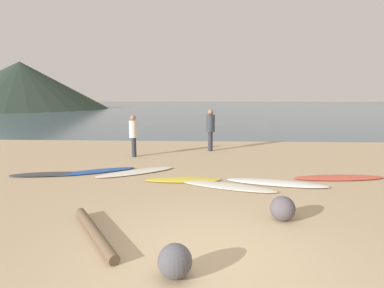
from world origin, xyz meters
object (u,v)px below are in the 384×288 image
(person_0, at_px, (211,127))
(driftwood_log, at_px, (95,232))
(surfboard_4, at_px, (226,186))
(surfboard_5, at_px, (276,183))
(beach_rock_near, at_px, (175,261))
(surfboard_3, at_px, (183,180))
(person_1, at_px, (134,132))
(surfboard_1, at_px, (95,171))
(beach_rock_far, at_px, (283,208))
(surfboard_0, at_px, (48,174))
(surfboard_6, at_px, (339,178))
(surfboard_2, at_px, (136,172))

(person_0, relative_size, driftwood_log, 0.84)
(surfboard_4, height_order, surfboard_5, surfboard_5)
(surfboard_5, bearing_deg, beach_rock_near, -104.96)
(surfboard_3, xyz_separation_m, person_1, (-2.16, 3.29, 0.92))
(person_1, bearing_deg, surfboard_5, 3.69)
(surfboard_4, bearing_deg, driftwood_log, -109.38)
(surfboard_1, xyz_separation_m, person_1, (0.63, 2.48, 0.92))
(surfboard_3, distance_m, beach_rock_far, 3.34)
(surfboard_3, bearing_deg, person_0, 76.44)
(person_0, bearing_deg, surfboard_3, -102.81)
(person_0, height_order, person_1, person_0)
(surfboard_0, xyz_separation_m, surfboard_6, (8.51, 0.02, -0.00))
(surfboard_0, xyz_separation_m, surfboard_4, (5.23, -0.94, -0.00))
(surfboard_3, height_order, beach_rock_far, beach_rock_far)
(surfboard_1, height_order, person_1, person_1)
(surfboard_6, height_order, person_1, person_1)
(surfboard_5, relative_size, person_1, 1.64)
(surfboard_0, bearing_deg, driftwood_log, -63.68)
(surfboard_5, bearing_deg, surfboard_3, -172.34)
(beach_rock_far, bearing_deg, surfboard_4, 114.40)
(person_0, bearing_deg, surfboard_5, -73.96)
(surfboard_2, xyz_separation_m, surfboard_5, (4.02, -1.03, 0.01))
(surfboard_1, relative_size, surfboard_3, 1.16)
(surfboard_5, distance_m, driftwood_log, 4.92)
(surfboard_6, relative_size, beach_rock_far, 5.54)
(person_0, distance_m, person_1, 3.29)
(surfboard_0, bearing_deg, surfboard_4, -20.43)
(surfboard_3, bearing_deg, surfboard_5, -9.05)
(surfboard_5, height_order, driftwood_log, driftwood_log)
(surfboard_3, bearing_deg, driftwood_log, -113.52)
(surfboard_0, bearing_deg, surfboard_1, 7.20)
(surfboard_5, xyz_separation_m, person_1, (-4.66, 3.52, 0.91))
(surfboard_4, bearing_deg, surfboard_2, 173.63)
(beach_rock_near, bearing_deg, surfboard_0, 131.25)
(surfboard_2, distance_m, beach_rock_far, 4.95)
(surfboard_2, bearing_deg, surfboard_1, 146.98)
(surfboard_4, relative_size, surfboard_5, 0.99)
(beach_rock_near, height_order, beach_rock_far, beach_rock_far)
(driftwood_log, bearing_deg, beach_rock_near, -36.40)
(surfboard_0, height_order, surfboard_6, surfboard_0)
(surfboard_6, height_order, beach_rock_far, beach_rock_far)
(surfboard_5, bearing_deg, surfboard_2, 178.67)
(surfboard_0, relative_size, surfboard_3, 1.02)
(driftwood_log, xyz_separation_m, beach_rock_near, (1.47, -1.08, 0.15))
(surfboard_3, bearing_deg, surfboard_2, 148.66)
(surfboard_2, xyz_separation_m, beach_rock_far, (3.60, -3.39, 0.20))
(surfboard_3, bearing_deg, surfboard_4, -28.64)
(surfboard_0, height_order, person_1, person_1)
(surfboard_5, relative_size, surfboard_6, 1.01)
(driftwood_log, distance_m, beach_rock_far, 3.43)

